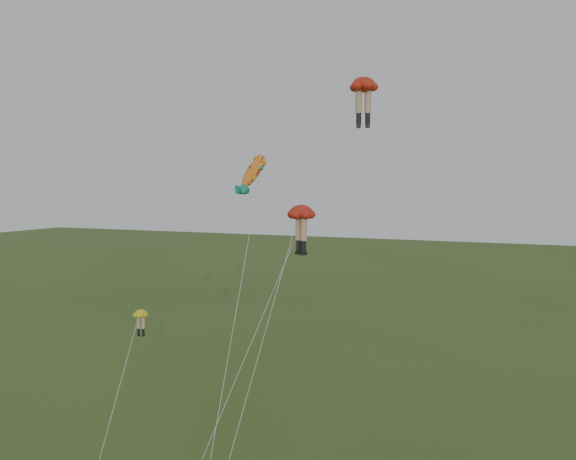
% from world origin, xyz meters
% --- Properties ---
extents(legs_kite_red_high, '(7.35, 10.88, 21.95)m').
position_xyz_m(legs_kite_red_high, '(5.88, 8.94, 21.08)').
color(legs_kite_red_high, red).
rests_on(legs_kite_red_high, ground).
extents(legs_kite_red_mid, '(3.38, 6.77, 14.75)m').
position_xyz_m(legs_kite_red_mid, '(4.09, 4.09, 13.99)').
color(legs_kite_red_mid, red).
rests_on(legs_kite_red_mid, ground).
extents(legs_kite_yellow, '(1.66, 6.64, 8.87)m').
position_xyz_m(legs_kite_yellow, '(-4.66, 1.81, 8.04)').
color(legs_kite_yellow, yellow).
rests_on(legs_kite_yellow, ground).
extents(fish_kite, '(3.50, 12.88, 17.93)m').
position_xyz_m(fish_kite, '(-1.01, 8.78, 16.50)').
color(fish_kite, yellow).
rests_on(fish_kite, ground).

